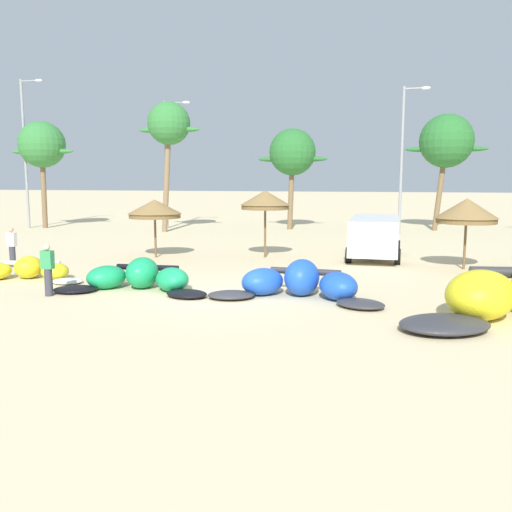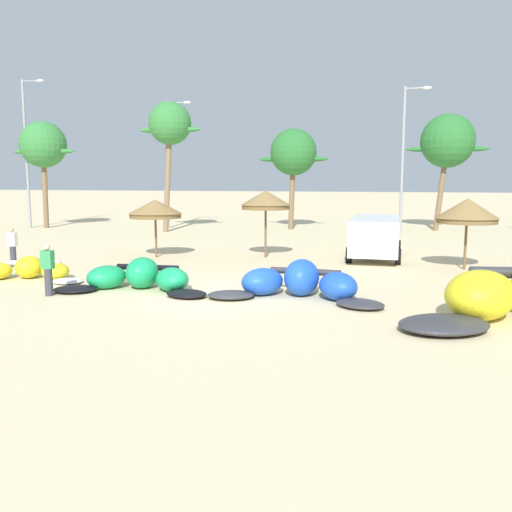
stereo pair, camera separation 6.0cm
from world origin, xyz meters
The scene contains 17 objects.
ground_plane centered at (0.00, 0.00, 0.00)m, with size 260.00×260.00×0.00m, color beige.
kite_left centered at (-7.37, 1.13, 0.31)m, with size 4.68×2.71×0.81m.
kite_left_of_center centered at (-2.63, 0.38, 0.39)m, with size 5.33×2.55×1.03m.
kite_center centered at (2.62, 0.43, 0.43)m, with size 5.55×2.76×1.13m.
beach_umbrella_near_van centered at (-5.08, 7.36, 2.23)m, with size 2.44×2.44×2.64m.
beach_umbrella_middle centered at (-0.19, 8.47, 2.62)m, with size 2.27×2.27×3.05m.
beach_umbrella_near_palms centered at (8.22, 7.08, 2.33)m, with size 2.42×2.42×2.82m.
parked_car_second centered at (4.69, 9.39, 1.09)m, with size 2.34×5.23×1.84m.
person_near_kites centered at (-4.94, -1.12, 0.82)m, with size 0.36×0.24×1.62m.
person_by_umbrellas centered at (-9.70, 3.51, 0.82)m, with size 0.36×0.24×1.62m.
palm_leftmost centered at (-18.86, 19.38, 5.89)m, with size 4.92×3.28×7.61m.
palm_left centered at (-8.90, 18.69, 7.01)m, with size 4.21×2.81×8.57m.
palm_left_of_gap centered at (-1.27, 22.40, 5.32)m, with size 4.85×3.23×7.01m.
palm_center_left centered at (9.03, 23.94, 6.03)m, with size 5.43×3.62×7.91m.
lamppost_west centered at (-20.01, 19.20, 5.80)m, with size 1.78×0.24×10.49m.
lamppost_west_center centered at (-10.07, 21.32, 5.04)m, with size 1.97×0.24×8.97m.
lamppost_east_center centered at (6.15, 20.22, 5.13)m, with size 1.66×0.24×9.21m.
Camera 1 is at (5.05, -15.78, 3.61)m, focal length 38.40 mm.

